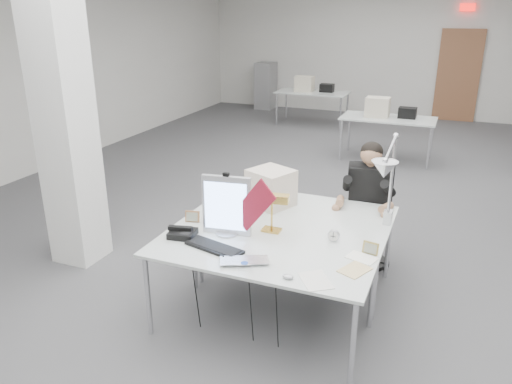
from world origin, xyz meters
TOP-DOWN VIEW (x-y plane):
  - room_shell at (0.04, 0.13)m, footprint 10.04×14.04m
  - desk_main at (0.00, -2.50)m, footprint 1.80×0.90m
  - desk_second at (0.00, -1.60)m, footprint 1.80×0.90m
  - bg_desk_a at (0.20, 3.00)m, footprint 1.60×0.80m
  - bg_desk_b at (-1.80, 5.20)m, footprint 1.60×0.80m
  - filing_cabinet at (-3.50, 6.65)m, footprint 0.45×0.55m
  - office_chair at (0.58, -1.00)m, footprint 0.61×0.61m
  - seated_person at (0.58, -1.05)m, footprint 0.58×0.69m
  - monitor at (-0.38, -2.32)m, footprint 0.42×0.11m
  - pennant at (-0.12, -2.36)m, footprint 0.45×0.16m
  - keyboard at (-0.36, -2.62)m, footprint 0.52×0.28m
  - laptop at (-0.02, -2.80)m, footprint 0.43×0.37m
  - mouse at (0.34, -2.84)m, footprint 0.09×0.06m
  - bankers_lamp at (-0.05, -2.13)m, footprint 0.28×0.15m
  - desk_phone at (-0.71, -2.52)m, footprint 0.24×0.23m
  - picture_frame_left at (-0.78, -2.22)m, footprint 0.14×0.06m
  - picture_frame_right at (0.81, -2.24)m, footprint 0.13×0.05m
  - desk_clock at (0.49, -2.12)m, footprint 0.10×0.04m
  - paper_stack_a at (0.53, -2.79)m, footprint 0.31×0.33m
  - paper_stack_b at (0.76, -2.54)m, footprint 0.25×0.28m
  - paper_stack_c at (0.77, -2.34)m, footprint 0.25×0.21m
  - beige_monitor at (-0.27, -1.57)m, footprint 0.49×0.48m
  - architect_lamp at (0.85, -1.84)m, footprint 0.31×0.70m

SIDE VIEW (x-z plane):
  - office_chair at x=0.58m, z-range 0.00..1.12m
  - filing_cabinet at x=-3.50m, z-range 0.00..1.20m
  - desk_main at x=0.00m, z-range 0.73..0.75m
  - desk_second at x=0.00m, z-range 0.73..0.75m
  - bg_desk_a at x=0.20m, z-range 0.73..0.75m
  - bg_desk_b at x=-1.80m, z-range 0.73..0.75m
  - paper_stack_a at x=0.53m, z-range 0.76..0.76m
  - paper_stack_c at x=0.77m, z-range 0.76..0.76m
  - paper_stack_b at x=0.76m, z-range 0.76..0.76m
  - keyboard at x=-0.36m, z-range 0.76..0.78m
  - laptop at x=-0.02m, z-range 0.76..0.78m
  - mouse at x=0.34m, z-range 0.76..0.79m
  - desk_phone at x=-0.71m, z-range 0.76..0.81m
  - picture_frame_right at x=0.81m, z-range 0.75..0.85m
  - desk_clock at x=0.49m, z-range 0.76..0.85m
  - picture_frame_left at x=-0.78m, z-range 0.75..0.86m
  - seated_person at x=0.58m, z-range 0.43..1.37m
  - bankers_lamp at x=-0.05m, z-range 0.76..1.06m
  - beige_monitor at x=-0.27m, z-range 0.75..1.11m
  - monitor at x=-0.38m, z-range 0.76..1.27m
  - pennant at x=-0.12m, z-range 0.81..1.32m
  - architect_lamp at x=0.85m, z-range 0.76..1.62m
  - room_shell at x=0.04m, z-range 0.07..3.31m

